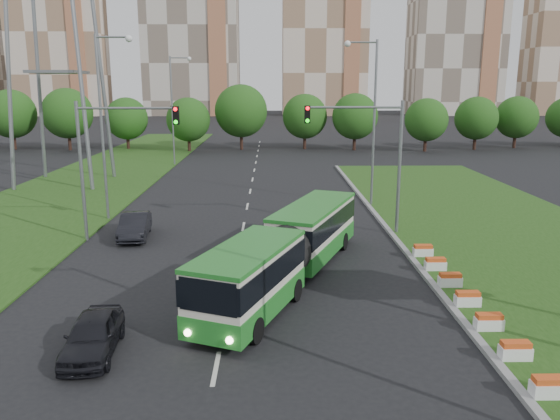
{
  "coord_description": "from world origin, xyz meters",
  "views": [
    {
      "loc": [
        -1.21,
        -21.89,
        8.82
      ],
      "look_at": [
        -0.76,
        5.34,
        2.6
      ],
      "focal_mm": 35.0,
      "sensor_mm": 36.0,
      "label": 1
    }
  ],
  "objects_px": {
    "traffic_mast_left": "(109,149)",
    "car_left_far": "(135,226)",
    "articulated_bus": "(283,249)",
    "traffic_mast_median": "(373,146)",
    "pedestrian": "(216,312)",
    "car_left_near": "(93,335)",
    "shopping_trolley": "(205,336)"
  },
  "relations": [
    {
      "from": "traffic_mast_median",
      "to": "car_left_near",
      "type": "xyz_separation_m",
      "value": [
        -11.99,
        -14.93,
        -4.67
      ]
    },
    {
      "from": "car_left_near",
      "to": "car_left_far",
      "type": "bearing_deg",
      "value": 94.13
    },
    {
      "from": "articulated_bus",
      "to": "pedestrian",
      "type": "bearing_deg",
      "value": -92.56
    },
    {
      "from": "pedestrian",
      "to": "shopping_trolley",
      "type": "distance_m",
      "value": 0.97
    },
    {
      "from": "pedestrian",
      "to": "traffic_mast_left",
      "type": "bearing_deg",
      "value": 36.03
    },
    {
      "from": "traffic_mast_median",
      "to": "articulated_bus",
      "type": "bearing_deg",
      "value": -124.24
    },
    {
      "from": "car_left_near",
      "to": "pedestrian",
      "type": "height_order",
      "value": "pedestrian"
    },
    {
      "from": "traffic_mast_left",
      "to": "car_left_far",
      "type": "xyz_separation_m",
      "value": [
        1.08,
        0.51,
        -4.62
      ]
    },
    {
      "from": "pedestrian",
      "to": "shopping_trolley",
      "type": "xyz_separation_m",
      "value": [
        -0.33,
        -0.71,
        -0.57
      ]
    },
    {
      "from": "traffic_mast_median",
      "to": "traffic_mast_left",
      "type": "distance_m",
      "value": 15.19
    },
    {
      "from": "traffic_mast_median",
      "to": "articulated_bus",
      "type": "height_order",
      "value": "traffic_mast_median"
    },
    {
      "from": "articulated_bus",
      "to": "shopping_trolley",
      "type": "xyz_separation_m",
      "value": [
        -2.85,
        -6.18,
        -1.27
      ]
    },
    {
      "from": "traffic_mast_left",
      "to": "car_left_near",
      "type": "bearing_deg",
      "value": -77.17
    },
    {
      "from": "traffic_mast_left",
      "to": "articulated_bus",
      "type": "bearing_deg",
      "value": -35.95
    },
    {
      "from": "traffic_mast_left",
      "to": "car_left_near",
      "type": "relative_size",
      "value": 2.01
    },
    {
      "from": "traffic_mast_left",
      "to": "pedestrian",
      "type": "relative_size",
      "value": 4.76
    },
    {
      "from": "car_left_far",
      "to": "shopping_trolley",
      "type": "xyz_separation_m",
      "value": [
        5.77,
        -13.71,
        -0.46
      ]
    },
    {
      "from": "articulated_bus",
      "to": "car_left_far",
      "type": "bearing_deg",
      "value": 161.05
    },
    {
      "from": "articulated_bus",
      "to": "car_left_near",
      "type": "height_order",
      "value": "articulated_bus"
    },
    {
      "from": "traffic_mast_median",
      "to": "pedestrian",
      "type": "xyz_separation_m",
      "value": [
        -7.99,
        -13.49,
        -4.51
      ]
    },
    {
      "from": "car_left_near",
      "to": "shopping_trolley",
      "type": "height_order",
      "value": "car_left_near"
    },
    {
      "from": "traffic_mast_median",
      "to": "pedestrian",
      "type": "bearing_deg",
      "value": -120.62
    },
    {
      "from": "traffic_mast_median",
      "to": "car_left_far",
      "type": "distance_m",
      "value": 14.83
    },
    {
      "from": "traffic_mast_left",
      "to": "articulated_bus",
      "type": "distance_m",
      "value": 12.57
    },
    {
      "from": "articulated_bus",
      "to": "car_left_far",
      "type": "distance_m",
      "value": 11.47
    },
    {
      "from": "articulated_bus",
      "to": "car_left_far",
      "type": "height_order",
      "value": "articulated_bus"
    },
    {
      "from": "articulated_bus",
      "to": "shopping_trolley",
      "type": "bearing_deg",
      "value": -92.54
    },
    {
      "from": "traffic_mast_left",
      "to": "pedestrian",
      "type": "distance_m",
      "value": 15.09
    },
    {
      "from": "car_left_near",
      "to": "car_left_far",
      "type": "xyz_separation_m",
      "value": [
        -2.09,
        14.43,
        0.05
      ]
    },
    {
      "from": "traffic_mast_median",
      "to": "pedestrian",
      "type": "distance_m",
      "value": 16.32
    },
    {
      "from": "articulated_bus",
      "to": "shopping_trolley",
      "type": "relative_size",
      "value": 28.17
    },
    {
      "from": "traffic_mast_median",
      "to": "car_left_far",
      "type": "bearing_deg",
      "value": -177.99
    }
  ]
}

